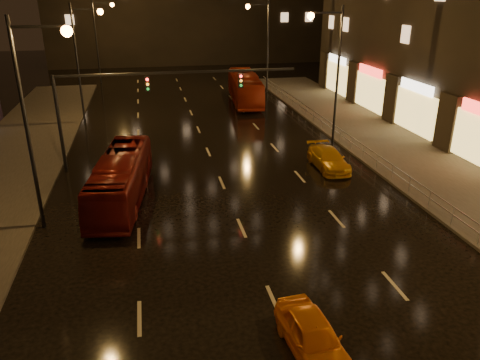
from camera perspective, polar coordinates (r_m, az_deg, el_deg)
The scene contains 8 objects.
ground at distance 32.32m, azimuth -3.40°, elevation 2.33°, with size 140.00×140.00×0.00m, color black.
sidewalk_right at distance 32.59m, azimuth 22.19°, elevation 0.97°, with size 7.00×70.00×0.15m, color #38332D.
traffic_signal at distance 30.77m, azimuth -13.11°, elevation 9.95°, with size 15.31×0.32×6.20m.
railing_right at distance 33.15m, azimuth 14.85°, elevation 3.76°, with size 0.05×56.00×1.00m.
bus_red at distance 26.50m, azimuth -14.29°, elevation 0.17°, with size 2.23×9.53×2.65m, color #5D0F0D.
bus_curb at distance 49.42m, azimuth 0.60°, elevation 11.17°, with size 2.57×10.98×3.06m, color maroon.
taxi_near at distance 15.94m, azimuth 8.91°, elevation -18.35°, with size 1.54×3.83×1.31m, color orange.
taxi_far at distance 31.28m, azimuth 10.73°, elevation 2.55°, with size 1.82×4.47×1.30m, color orange.
Camera 1 is at (-4.18, -10.13, 10.94)m, focal length 35.00 mm.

